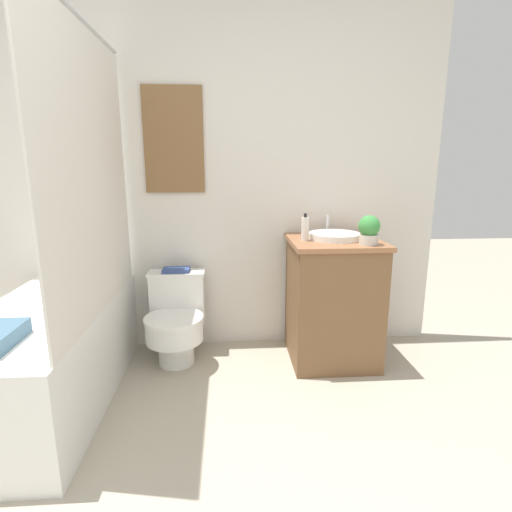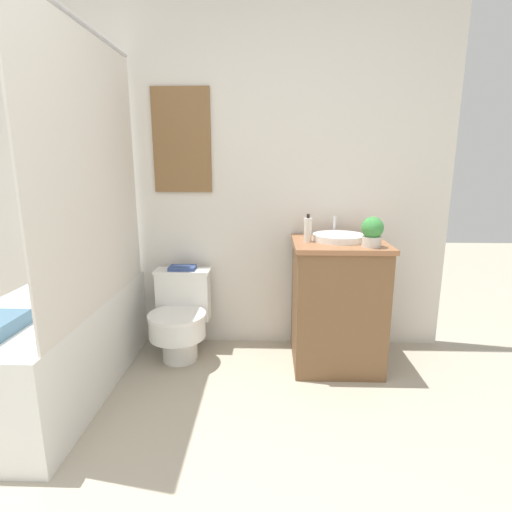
# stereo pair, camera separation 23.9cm
# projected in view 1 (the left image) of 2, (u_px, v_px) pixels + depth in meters

# --- Properties ---
(wall_back) EXTENTS (3.31, 0.07, 2.50)m
(wall_back) POSITION_uv_depth(u_px,v_px,m) (201.00, 171.00, 2.72)
(wall_back) COLOR silver
(wall_back) RESTS_ON ground_plane
(shower_area) EXTENTS (0.66, 1.40, 1.98)m
(shower_area) POSITION_uv_depth(u_px,v_px,m) (49.00, 349.00, 2.17)
(shower_area) COLOR white
(shower_area) RESTS_ON ground_plane
(toilet) EXTENTS (0.38, 0.49, 0.59)m
(toilet) POSITION_uv_depth(u_px,v_px,m) (176.00, 320.00, 2.66)
(toilet) COLOR white
(toilet) RESTS_ON ground_plane
(vanity) EXTENTS (0.58, 0.57, 0.83)m
(vanity) POSITION_uv_depth(u_px,v_px,m) (332.00, 300.00, 2.66)
(vanity) COLOR brown
(vanity) RESTS_ON ground_plane
(sink) EXTENTS (0.34, 0.37, 0.13)m
(sink) POSITION_uv_depth(u_px,v_px,m) (334.00, 236.00, 2.58)
(sink) COLOR white
(sink) RESTS_ON vanity
(soap_bottle) EXTENTS (0.05, 0.05, 0.17)m
(soap_bottle) POSITION_uv_depth(u_px,v_px,m) (305.00, 229.00, 2.51)
(soap_bottle) COLOR silver
(soap_bottle) RESTS_ON vanity
(potted_plant) EXTENTS (0.13, 0.13, 0.18)m
(potted_plant) POSITION_uv_depth(u_px,v_px,m) (369.00, 230.00, 2.38)
(potted_plant) COLOR beige
(potted_plant) RESTS_ON vanity
(book_on_tank) EXTENTS (0.18, 0.12, 0.02)m
(book_on_tank) POSITION_uv_depth(u_px,v_px,m) (176.00, 270.00, 2.71)
(book_on_tank) COLOR #33477F
(book_on_tank) RESTS_ON toilet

